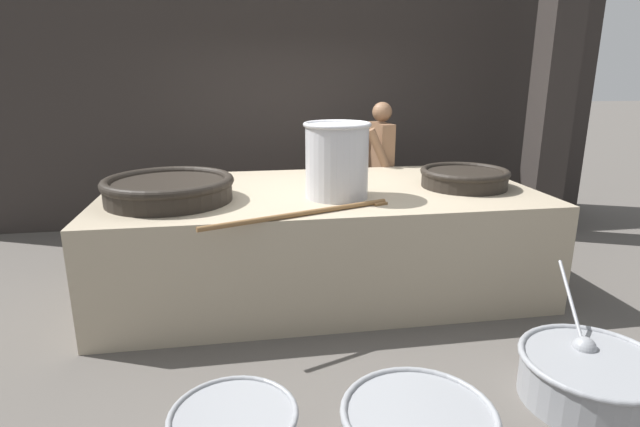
# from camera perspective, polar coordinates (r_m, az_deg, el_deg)

# --- Properties ---
(ground_plane) EXTENTS (60.00, 60.00, 0.00)m
(ground_plane) POSITION_cam_1_polar(r_m,az_deg,el_deg) (4.98, 0.00, -8.01)
(ground_plane) COLOR #56514C
(back_wall) EXTENTS (8.85, 0.24, 3.76)m
(back_wall) POSITION_cam_1_polar(r_m,az_deg,el_deg) (6.90, -3.34, 14.66)
(back_wall) COLOR #2D2826
(back_wall) RESTS_ON ground_plane
(support_pillar) EXTENTS (0.39, 0.39, 3.76)m
(support_pillar) POSITION_cam_1_polar(r_m,az_deg,el_deg) (6.80, 25.12, 13.24)
(support_pillar) COLOR #2D2826
(support_pillar) RESTS_ON ground_plane
(hearth_platform) EXTENTS (3.94, 2.00, 0.96)m
(hearth_platform) POSITION_cam_1_polar(r_m,az_deg,el_deg) (4.81, 0.00, -2.76)
(hearth_platform) COLOR tan
(hearth_platform) RESTS_ON ground_plane
(giant_wok_near) EXTENTS (1.09, 1.09, 0.21)m
(giant_wok_near) POSITION_cam_1_polar(r_m,az_deg,el_deg) (4.39, -16.90, 2.80)
(giant_wok_near) COLOR black
(giant_wok_near) RESTS_ON hearth_platform
(giant_wok_far) EXTENTS (0.83, 0.83, 0.18)m
(giant_wok_far) POSITION_cam_1_polar(r_m,az_deg,el_deg) (4.93, 16.16, 4.03)
(giant_wok_far) COLOR black
(giant_wok_far) RESTS_ON hearth_platform
(stock_pot) EXTENTS (0.58, 0.58, 0.65)m
(stock_pot) POSITION_cam_1_polar(r_m,az_deg,el_deg) (4.30, 1.94, 6.24)
(stock_pot) COLOR #B7B7BC
(stock_pot) RESTS_ON hearth_platform
(stirring_paddle) EXTENTS (1.51, 0.62, 0.04)m
(stirring_paddle) POSITION_cam_1_polar(r_m,az_deg,el_deg) (3.80, -1.47, 0.08)
(stirring_paddle) COLOR brown
(stirring_paddle) RESTS_ON hearth_platform
(cook) EXTENTS (0.41, 0.62, 1.68)m
(cook) POSITION_cam_1_polar(r_m,az_deg,el_deg) (6.12, 6.83, 5.31)
(cook) COLOR brown
(cook) RESTS_ON ground_plane
(prep_bowl_vegetables) EXTENTS (0.89, 1.14, 0.68)m
(prep_bowl_vegetables) POSITION_cam_1_polar(r_m,az_deg,el_deg) (3.70, 28.59, -16.01)
(prep_bowl_vegetables) COLOR gray
(prep_bowl_vegetables) RESTS_ON ground_plane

